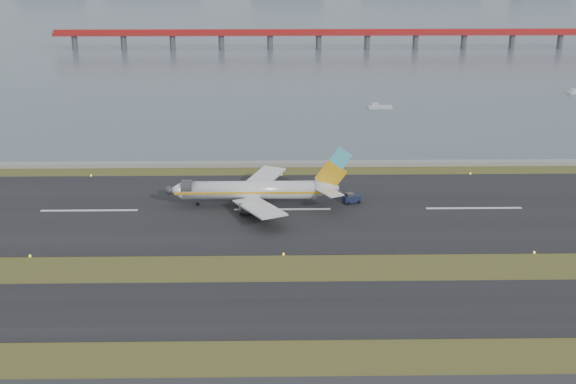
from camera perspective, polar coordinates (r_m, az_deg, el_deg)
name	(u,v)px	position (r m, az deg, el deg)	size (l,w,h in m)	color
ground	(284,274)	(122.31, -0.32, -6.51)	(1000.00, 1000.00, 0.00)	#384318
taxiway_strip	(285,309)	(111.66, -0.24, -9.21)	(1000.00, 18.00, 0.10)	black
runway_strip	(282,210)	(149.78, -0.45, -1.40)	(1000.00, 45.00, 0.10)	black
seawall	(281,164)	(177.94, -0.54, 2.23)	(1000.00, 2.50, 1.00)	gray
bay_water	(277,8)	(572.21, -0.87, 14.36)	(1400.00, 800.00, 1.30)	#4C5C6D
red_pier	(319,34)	(363.30, 2.45, 12.36)	(260.00, 5.00, 10.20)	#AE1E1D
airliner	(257,190)	(151.03, -2.48, 0.15)	(38.52, 32.89, 12.80)	white
pushback_tug	(351,198)	(153.67, 5.03, -0.50)	(3.98, 3.04, 2.25)	#161E3E
workboat_near	(379,107)	(239.22, 7.22, 6.69)	(7.79, 2.69, 1.87)	silver
workboat_far	(576,92)	(280.23, 21.81, 7.36)	(7.82, 4.81, 1.82)	silver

